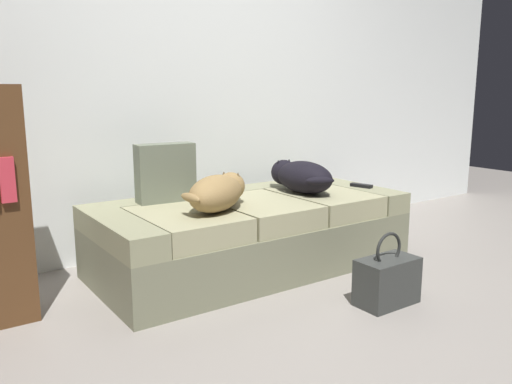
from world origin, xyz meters
name	(u,v)px	position (x,y,z in m)	size (l,w,h in m)	color
ground_plane	(384,331)	(0.00, 0.00, 0.00)	(10.00, 10.00, 0.00)	gray
back_wall	(194,40)	(0.00, 1.75, 1.40)	(6.40, 0.10, 2.80)	silver
couch	(251,233)	(0.00, 1.07, 0.21)	(1.88, 0.86, 0.43)	#707058
dog_tan	(218,192)	(-0.31, 0.93, 0.53)	(0.53, 0.44, 0.20)	olive
dog_dark	(301,176)	(0.38, 1.06, 0.53)	(0.26, 0.60, 0.20)	black
tv_remote	(361,186)	(0.83, 0.96, 0.44)	(0.04, 0.15, 0.02)	black
throw_pillow	(165,173)	(-0.45, 1.30, 0.60)	(0.34, 0.12, 0.34)	#5F6654
handbag	(387,280)	(0.25, 0.21, 0.13)	(0.32, 0.18, 0.38)	#323431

